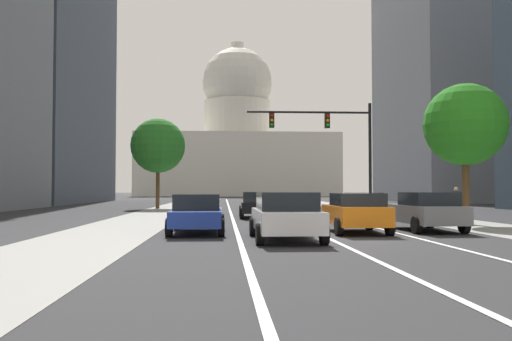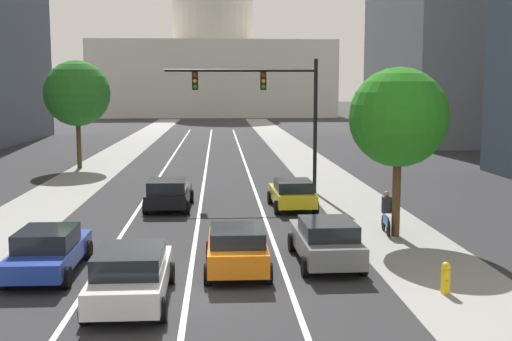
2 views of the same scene
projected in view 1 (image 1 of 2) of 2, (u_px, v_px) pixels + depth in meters
The scene contains 18 objects.
ground_plane at pixel (255, 204), 57.56m from camera, with size 400.00×400.00×0.00m, color #2B2B2D.
sidewalk_left at pixel (178, 206), 52.10m from camera, with size 3.82×130.00×0.01m, color gray.
sidewalk_right at pixel (337, 206), 53.05m from camera, with size 3.82×130.00×0.01m, color gray.
lane_stripe_left at pixel (230, 210), 42.42m from camera, with size 0.16×90.00×0.01m, color white.
lane_stripe_center at pixel (267, 210), 42.60m from camera, with size 0.16×90.00×0.01m, color white.
lane_stripe_right at pixel (304, 210), 42.78m from camera, with size 0.16×90.00×0.01m, color white.
office_tower_far_right at pixel (463, 58), 71.46m from camera, with size 18.73×23.93×38.05m.
capitol_building at pixel (237, 145), 133.53m from camera, with size 47.19×25.66×38.07m.
car_blue at pixel (197, 213), 19.81m from camera, with size 1.99×4.62×1.44m.
car_white at pixel (286, 215), 17.09m from camera, with size 2.13×4.64×1.53m.
car_gray at pixel (425, 211), 20.99m from camera, with size 2.09×4.59×1.50m.
car_black at pixel (258, 204), 30.52m from camera, with size 2.18×4.56×1.47m.
car_yellow at pixel (362, 205), 30.49m from camera, with size 2.12×4.17×1.43m.
car_orange at pixel (355, 212), 20.01m from camera, with size 2.04×4.04×1.47m.
traffic_signal_mast at pixel (333, 135), 35.16m from camera, with size 8.18×0.39×7.26m.
cyclist at pixel (457, 206), 25.25m from camera, with size 0.38×1.70×1.72m.
street_tree_mid_left at pixel (158, 146), 46.01m from camera, with size 4.64×4.64×7.66m.
street_tree_mid_right at pixel (465, 125), 25.02m from camera, with size 3.80×3.80×6.52m.
Camera 1 is at (-3.44, -17.55, 1.62)m, focal length 37.89 mm.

